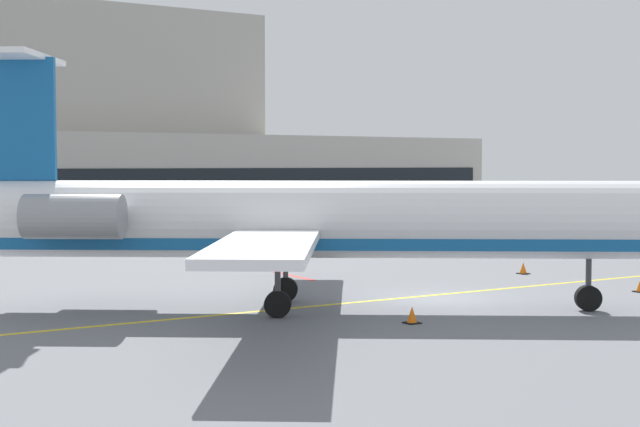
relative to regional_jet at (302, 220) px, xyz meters
The scene contains 7 objects.
ground 6.56m from the regional_jet, ahead, with size 120.00×120.00×0.11m.
terminal_building 48.30m from the regional_jet, 78.38° to the left, with size 58.47×14.77×18.23m.
regional_jet is the anchor object (origin of this frame).
baggage_tug 31.08m from the regional_jet, 30.10° to the left, with size 3.60×3.80×2.18m.
pushback_tractor 21.68m from the regional_jet, 54.74° to the left, with size 4.10×3.58×2.08m.
safety_cone_bravo 14.71m from the regional_jet, 14.98° to the left, with size 0.47×0.47×0.55m.
safety_cone_charlie 5.43m from the regional_jet, 69.04° to the right, with size 0.47×0.47×0.55m.
Camera 1 is at (-21.32, -27.00, 5.13)m, focal length 51.06 mm.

